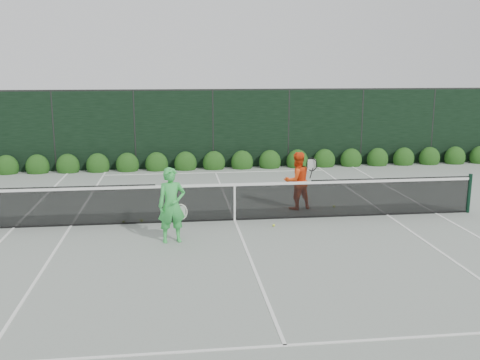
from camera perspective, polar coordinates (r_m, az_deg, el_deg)
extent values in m
plane|color=gray|center=(13.85, -0.57, -4.32)|extent=(80.00, 80.00, 0.00)
cylinder|color=#0F2F1F|center=(15.75, 23.24, -1.31)|extent=(0.10, 0.10, 1.07)
cube|color=black|center=(13.91, -18.06, -2.70)|extent=(4.40, 0.01, 1.02)
cube|color=black|center=(13.73, -0.58, -2.40)|extent=(4.00, 0.01, 0.96)
cube|color=black|center=(14.78, 15.83, -1.71)|extent=(4.40, 0.01, 1.02)
cube|color=white|center=(13.62, -0.58, -0.51)|extent=(12.80, 0.03, 0.07)
cube|color=black|center=(13.85, -0.57, -4.24)|extent=(12.80, 0.02, 0.04)
cube|color=white|center=(13.73, -0.58, -2.49)|extent=(0.05, 0.03, 0.91)
imported|color=green|center=(12.08, -7.30, -2.68)|extent=(0.68, 0.51, 1.71)
torus|color=silver|center=(12.22, -6.34, -3.41)|extent=(0.30, 0.05, 0.30)
cylinder|color=black|center=(12.29, -6.31, -4.48)|extent=(0.10, 0.03, 0.30)
imported|color=#FF4B15|center=(14.85, 6.10, -0.08)|extent=(0.92, 0.80, 1.61)
torus|color=black|center=(14.65, 7.65, 1.66)|extent=(0.28, 0.16, 0.30)
cylinder|color=black|center=(14.70, 7.63, 0.74)|extent=(0.10, 0.03, 0.30)
cube|color=white|center=(14.34, -22.99, -4.71)|extent=(0.06, 23.77, 0.01)
cube|color=white|center=(15.44, 20.14, -3.34)|extent=(0.06, 23.77, 0.01)
cube|color=white|center=(14.02, -17.59, -4.67)|extent=(0.06, 23.77, 0.01)
cube|color=white|center=(14.87, 15.42, -3.60)|extent=(0.06, 23.77, 0.01)
cube|color=white|center=(25.44, -3.58, 3.18)|extent=(11.03, 0.06, 0.01)
cube|color=white|center=(20.05, -2.63, 0.80)|extent=(8.23, 0.06, 0.01)
cube|color=white|center=(7.98, 4.83, -17.18)|extent=(8.23, 0.06, 0.01)
cube|color=white|center=(13.85, -0.57, -4.30)|extent=(0.06, 12.80, 0.01)
cube|color=black|center=(20.90, -2.90, 5.40)|extent=(32.00, 0.06, 3.00)
cube|color=#262826|center=(20.78, -2.94, 9.60)|extent=(32.00, 0.06, 0.06)
cylinder|color=#262826|center=(21.33, -19.25, 4.88)|extent=(0.08, 0.08, 3.00)
cylinder|color=#262826|center=(20.91, -11.16, 5.19)|extent=(0.08, 0.08, 3.00)
cylinder|color=#262826|center=(20.90, -2.90, 5.40)|extent=(0.08, 0.08, 3.00)
cylinder|color=#262826|center=(21.33, 5.20, 5.50)|extent=(0.08, 0.08, 3.00)
cylinder|color=#262826|center=(22.15, 12.84, 5.49)|extent=(0.08, 0.08, 3.00)
cylinder|color=#262826|center=(23.34, 19.82, 5.40)|extent=(0.08, 0.08, 3.00)
ellipsoid|color=#19390F|center=(21.60, -23.62, 1.23)|extent=(0.86, 0.65, 0.94)
ellipsoid|color=#19390F|center=(21.31, -20.78, 1.32)|extent=(0.86, 0.65, 0.94)
ellipsoid|color=#19390F|center=(21.08, -17.88, 1.41)|extent=(0.86, 0.65, 0.94)
ellipsoid|color=#19390F|center=(20.89, -14.92, 1.50)|extent=(0.86, 0.65, 0.94)
ellipsoid|color=#19390F|center=(20.77, -11.91, 1.59)|extent=(0.86, 0.65, 0.94)
ellipsoid|color=#19390F|center=(20.70, -8.88, 1.67)|extent=(0.86, 0.65, 0.94)
ellipsoid|color=#19390F|center=(20.69, -5.83, 1.75)|extent=(0.86, 0.65, 0.94)
ellipsoid|color=#19390F|center=(20.74, -2.79, 1.82)|extent=(0.86, 0.65, 0.94)
ellipsoid|color=#19390F|center=(20.85, 0.22, 1.89)|extent=(0.86, 0.65, 0.94)
ellipsoid|color=#19390F|center=(21.02, 3.20, 1.95)|extent=(0.86, 0.65, 0.94)
ellipsoid|color=#19390F|center=(21.24, 6.13, 2.00)|extent=(0.86, 0.65, 0.94)
ellipsoid|color=#19390F|center=(21.51, 8.98, 2.05)|extent=(0.86, 0.65, 0.94)
ellipsoid|color=#19390F|center=(21.84, 11.76, 2.10)|extent=(0.86, 0.65, 0.94)
ellipsoid|color=#19390F|center=(22.21, 14.45, 2.13)|extent=(0.86, 0.65, 0.94)
ellipsoid|color=#19390F|center=(22.64, 17.05, 2.16)|extent=(0.86, 0.65, 0.94)
ellipsoid|color=#19390F|center=(23.10, 19.55, 2.19)|extent=(0.86, 0.65, 0.94)
ellipsoid|color=#19390F|center=(23.61, 21.94, 2.21)|extent=(0.86, 0.65, 0.94)
ellipsoid|color=#19390F|center=(24.16, 24.23, 2.22)|extent=(0.86, 0.65, 0.94)
sphere|color=#CBE332|center=(15.29, 10.00, -2.81)|extent=(0.07, 0.07, 0.07)
sphere|color=#CBE332|center=(13.34, 3.62, -4.84)|extent=(0.07, 0.07, 0.07)
sphere|color=#CBE332|center=(13.94, -10.46, -4.28)|extent=(0.07, 0.07, 0.07)
sphere|color=#CBE332|center=(13.92, -12.32, -4.38)|extent=(0.07, 0.07, 0.07)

